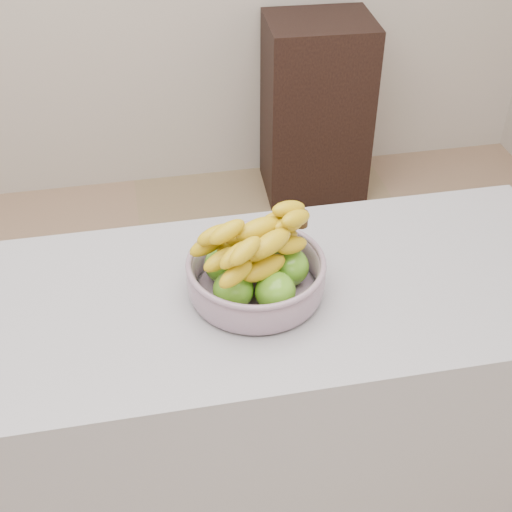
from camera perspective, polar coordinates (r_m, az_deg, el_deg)
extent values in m
cube|color=gray|center=(1.89, -7.63, -14.17)|extent=(2.00, 0.60, 0.90)
cube|color=black|center=(3.40, 4.81, 11.64)|extent=(0.49, 0.40, 0.84)
cylinder|color=#A2B4C2|center=(1.57, 0.00, -2.70)|extent=(0.26, 0.26, 0.01)
torus|color=#A2B4C2|center=(1.52, 0.00, -0.53)|extent=(0.30, 0.30, 0.01)
sphere|color=#61A51C|center=(1.49, 1.56, -2.85)|extent=(0.09, 0.09, 0.09)
sphere|color=#61A51C|center=(1.55, 2.68, -0.86)|extent=(0.09, 0.09, 0.09)
sphere|color=#61A51C|center=(1.60, 0.16, 0.40)|extent=(0.09, 0.09, 0.09)
sphere|color=#61A51C|center=(1.56, -2.57, -0.67)|extent=(0.09, 0.09, 0.09)
sphere|color=#61A51C|center=(1.49, -1.83, -2.72)|extent=(0.09, 0.09, 0.09)
ellipsoid|color=yellow|center=(1.47, 0.68, -0.96)|extent=(0.19, 0.13, 0.04)
ellipsoid|color=yellow|center=(1.50, -0.32, 0.01)|extent=(0.19, 0.11, 0.04)
ellipsoid|color=yellow|center=(1.53, -1.28, 0.95)|extent=(0.19, 0.09, 0.04)
ellipsoid|color=yellow|center=(1.47, 0.55, 0.66)|extent=(0.18, 0.14, 0.04)
ellipsoid|color=yellow|center=(1.50, -0.53, 1.68)|extent=(0.19, 0.08, 0.04)
ellipsoid|color=yellow|center=(1.47, 0.20, 2.18)|extent=(0.19, 0.11, 0.04)
ellipsoid|color=yellow|center=(1.44, 1.21, 1.04)|extent=(0.18, 0.15, 0.04)
cylinder|color=#382512|center=(1.53, 3.63, 2.98)|extent=(0.03, 0.03, 0.03)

